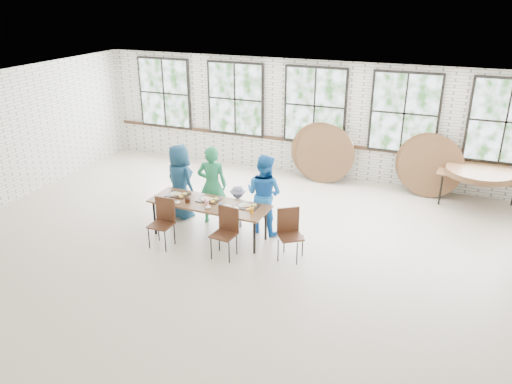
# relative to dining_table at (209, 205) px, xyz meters

# --- Properties ---
(room) EXTENTS (12.00, 12.00, 12.00)m
(room) POSITION_rel_dining_table_xyz_m (0.93, 4.20, 1.14)
(room) COLOR beige
(room) RESTS_ON ground
(dining_table) EXTENTS (2.43, 0.89, 0.74)m
(dining_table) POSITION_rel_dining_table_xyz_m (0.00, 0.00, 0.00)
(dining_table) COLOR brown
(dining_table) RESTS_ON ground
(chair_near_left) EXTENTS (0.42, 0.41, 0.95)m
(chair_near_left) POSITION_rel_dining_table_xyz_m (-0.68, -0.60, -0.13)
(chair_near_left) COLOR #472717
(chair_near_left) RESTS_ON ground
(chair_near_right) EXTENTS (0.46, 0.45, 0.95)m
(chair_near_right) POSITION_rel_dining_table_xyz_m (0.62, -0.53, -0.13)
(chair_near_right) COLOR #472717
(chair_near_right) RESTS_ON ground
(chair_spare) EXTENTS (0.58, 0.57, 0.95)m
(chair_spare) POSITION_rel_dining_table_xyz_m (1.71, -0.16, -0.13)
(chair_spare) COLOR #472717
(chair_spare) RESTS_ON ground
(adult_teal) EXTENTS (0.93, 0.79, 1.63)m
(adult_teal) POSITION_rel_dining_table_xyz_m (-1.01, 0.65, 0.12)
(adult_teal) COLOR navy
(adult_teal) RESTS_ON ground
(adult_green) EXTENTS (0.70, 0.57, 1.68)m
(adult_green) POSITION_rel_dining_table_xyz_m (-0.25, 0.65, 0.15)
(adult_green) COLOR #217E4D
(adult_green) RESTS_ON ground
(toddler) EXTENTS (0.66, 0.51, 0.90)m
(toddler) POSITION_rel_dining_table_xyz_m (0.33, 0.65, -0.24)
(toddler) COLOR #151643
(toddler) RESTS_ON ground
(adult_blue) EXTENTS (0.91, 0.77, 1.64)m
(adult_blue) POSITION_rel_dining_table_xyz_m (0.91, 0.65, 0.13)
(adult_blue) COLOR blue
(adult_blue) RESTS_ON ground
(storage_table) EXTENTS (1.87, 0.93, 0.74)m
(storage_table) POSITION_rel_dining_table_xyz_m (4.97, 3.68, -0.00)
(storage_table) COLOR brown
(storage_table) RESTS_ON ground
(tabletop_clutter) EXTENTS (1.98, 0.58, 0.11)m
(tabletop_clutter) POSITION_rel_dining_table_xyz_m (0.12, -0.03, 0.08)
(tabletop_clutter) COLOR black
(tabletop_clutter) RESTS_ON dining_table
(round_tops_stacked) EXTENTS (1.50, 1.50, 0.13)m
(round_tops_stacked) POSITION_rel_dining_table_xyz_m (4.97, 3.68, 0.12)
(round_tops_stacked) COLOR brown
(round_tops_stacked) RESTS_ON storage_table
(round_tops_leaning) EXTENTS (4.24, 0.42, 1.49)m
(round_tops_leaning) POSITION_rel_dining_table_xyz_m (2.55, 3.95, 0.05)
(round_tops_leaning) COLOR brown
(round_tops_leaning) RESTS_ON ground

